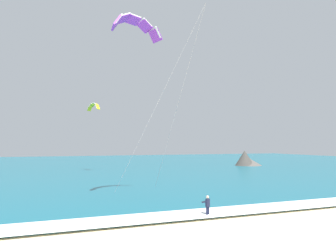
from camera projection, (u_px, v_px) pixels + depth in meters
sea at (113, 165)px, 80.82m from camera, size 200.00×120.00×0.20m
surf_foam at (240, 210)px, 25.56m from camera, size 200.00×3.11×0.04m
surfboard at (208, 217)px, 23.79m from camera, size 1.00×1.45×0.09m
kitesurfer at (207, 205)px, 23.85m from camera, size 0.66×0.66×1.69m
kite_primary at (136, 25)px, 31.34m from camera, size 6.53×9.51×17.60m
kite_distant at (94, 106)px, 59.74m from camera, size 2.10×4.02×1.47m
headland_right at (247, 160)px, 77.94m from camera, size 7.53×8.20×3.97m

